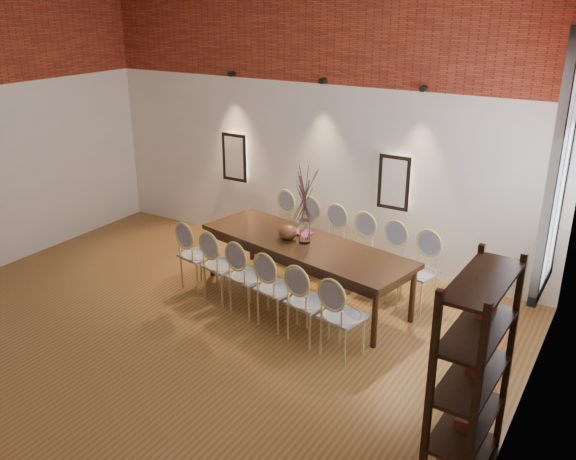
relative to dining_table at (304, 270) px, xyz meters
The scene contains 31 objects.
floor 2.29m from the dining_table, 107.19° to the right, with size 7.00×7.00×0.02m, color olive.
wall_back 2.24m from the dining_table, 115.56° to the left, with size 7.00×0.10×4.00m, color silver.
wall_right 3.95m from the dining_table, 36.78° to the right, with size 0.10×7.00×4.00m, color silver.
brick_band_back 3.23m from the dining_table, 116.72° to the left, with size 7.00×0.02×1.50m, color maroon.
brick_band_right 4.56m from the dining_table, 37.46° to the right, with size 0.02×7.00×1.50m, color maroon.
niche_left 2.53m from the dining_table, 146.65° to the left, with size 0.36×0.06×0.66m, color #FFEAC6.
niche_right 1.71m from the dining_table, 63.94° to the left, with size 0.36×0.06×0.66m, color #FFEAC6.
spot_fixture_left 3.19m from the dining_table, 147.26° to the left, with size 0.08×0.08×0.10m, color black.
spot_fixture_mid 2.56m from the dining_table, 110.26° to the left, with size 0.08×0.08×0.10m, color black.
spot_fixture_right 2.68m from the dining_table, 53.57° to the left, with size 0.08×0.08×0.10m, color black.
window_glass 3.31m from the dining_table, ahead, with size 0.02×0.78×2.38m, color silver.
window_frame 3.30m from the dining_table, ahead, with size 0.08×0.90×2.50m, color black.
window_mullion 3.30m from the dining_table, ahead, with size 0.06×0.06×2.40m, color black.
dining_table is the anchor object (origin of this frame).
chair_near_a 1.41m from the dining_table, 159.86° to the right, with size 0.44×0.44×0.94m, color #CABB6C, non-canonical shape.
chair_near_b 1.03m from the dining_table, 145.71° to the right, with size 0.44×0.44×0.94m, color #CABB6C, non-canonical shape.
chair_near_c 0.78m from the dining_table, 119.54° to the right, with size 0.44×0.44×0.94m, color #CABB6C, non-canonical shape.
chair_near_d 0.78m from the dining_table, 83.82° to the right, with size 0.44×0.44×0.94m, color #CABB6C, non-canonical shape.
chair_near_e 1.03m from the dining_table, 57.65° to the right, with size 0.44×0.44×0.94m, color #CABB6C, non-canonical shape.
chair_near_f 1.41m from the dining_table, 43.51° to the right, with size 0.44×0.44×0.94m, color #CABB6C, non-canonical shape.
chair_far_a 1.41m from the dining_table, 136.49° to the left, with size 0.44×0.44×0.94m, color #CABB6C, non-canonical shape.
chair_far_b 1.03m from the dining_table, 122.35° to the left, with size 0.44×0.44×0.94m, color #CABB6C, non-canonical shape.
chair_far_c 0.78m from the dining_table, 96.18° to the left, with size 0.44×0.44×0.94m, color #CABB6C, non-canonical shape.
chair_far_d 0.78m from the dining_table, 60.46° to the left, with size 0.44×0.44×0.94m, color #CABB6C, non-canonical shape.
chair_far_e 1.03m from the dining_table, 34.29° to the left, with size 0.44×0.44×0.94m, color #CABB6C, non-canonical shape.
chair_far_f 1.41m from the dining_table, 20.14° to the left, with size 0.44×0.44×0.94m, color #CABB6C, non-canonical shape.
vase 0.53m from the dining_table, 168.32° to the left, with size 0.14×0.14×0.30m, color silver.
dried_branches 0.98m from the dining_table, 168.32° to the left, with size 0.50×0.50×0.70m, color #4A3229, non-canonical shape.
bowl 0.53m from the dining_table, behind, with size 0.24×0.24×0.18m, color #582E1A.
book 0.49m from the dining_table, 128.75° to the left, with size 0.26×0.18×0.03m, color #86205B.
shelving_rack 3.34m from the dining_table, 37.71° to the right, with size 0.38×1.00×1.80m, color black, non-canonical shape.
Camera 1 is at (4.11, -3.93, 3.61)m, focal length 38.00 mm.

